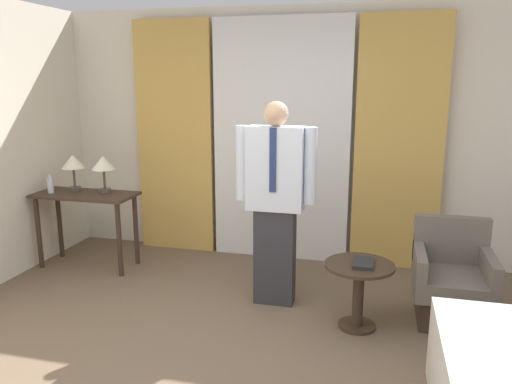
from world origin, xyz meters
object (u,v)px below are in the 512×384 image
(bottle_near_edge, at_px, (50,185))
(person, at_px, (275,197))
(table_lamp_left, at_px, (73,163))
(armchair, at_px, (451,284))
(side_table, at_px, (359,285))
(desk, at_px, (86,207))
(table_lamp_right, at_px, (103,165))
(book, at_px, (363,263))

(bottle_near_edge, bearing_deg, person, -7.38)
(table_lamp_left, distance_m, armchair, 3.85)
(armchair, distance_m, side_table, 0.80)
(desk, distance_m, table_lamp_right, 0.48)
(table_lamp_right, bearing_deg, desk, -151.49)
(table_lamp_left, height_order, armchair, table_lamp_left)
(book, bearing_deg, person, 157.74)
(desk, xyz_separation_m, bottle_near_edge, (-0.36, -0.06, 0.23))
(desk, relative_size, side_table, 1.92)
(person, bearing_deg, table_lamp_left, 168.13)
(table_lamp_left, height_order, side_table, table_lamp_left)
(desk, distance_m, person, 2.15)
(desk, xyz_separation_m, table_lamp_left, (-0.18, 0.10, 0.44))
(side_table, bearing_deg, desk, 166.47)
(desk, bearing_deg, armchair, -5.71)
(book, bearing_deg, side_table, 153.24)
(bottle_near_edge, relative_size, book, 0.80)
(bottle_near_edge, distance_m, side_table, 3.29)
(table_lamp_left, height_order, bottle_near_edge, table_lamp_left)
(bottle_near_edge, xyz_separation_m, book, (3.22, -0.63, -0.32))
(bottle_near_edge, bearing_deg, table_lamp_right, 16.75)
(table_lamp_right, xyz_separation_m, armchair, (3.39, -0.45, -0.77))
(armchair, height_order, book, armchair)
(desk, bearing_deg, table_lamp_right, 28.51)
(table_lamp_left, bearing_deg, person, -11.87)
(desk, distance_m, armchair, 3.60)
(armchair, bearing_deg, side_table, -155.99)
(table_lamp_right, relative_size, bottle_near_edge, 1.94)
(bottle_near_edge, bearing_deg, desk, 10.22)
(table_lamp_left, xyz_separation_m, side_table, (3.01, -0.78, -0.72))
(bottle_near_edge, bearing_deg, table_lamp_left, 41.95)
(side_table, bearing_deg, armchair, 24.01)
(desk, height_order, side_table, desk)
(desk, xyz_separation_m, person, (2.10, -0.38, 0.32))
(table_lamp_right, relative_size, book, 1.55)
(table_lamp_right, distance_m, person, 1.98)
(side_table, bearing_deg, table_lamp_left, 165.51)
(person, xyz_separation_m, armchair, (1.47, 0.02, -0.65))
(bottle_near_edge, xyz_separation_m, armchair, (3.92, -0.29, -0.56))
(table_lamp_right, relative_size, armchair, 0.47)
(table_lamp_right, height_order, book, table_lamp_right)
(table_lamp_right, height_order, bottle_near_edge, table_lamp_right)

